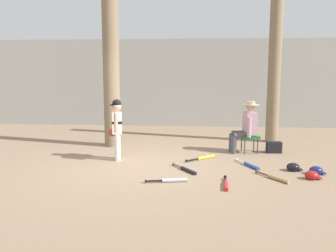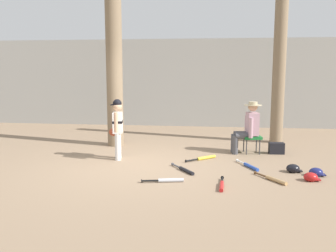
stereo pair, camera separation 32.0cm
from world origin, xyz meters
name	(u,v)px [view 2 (the right image)]	position (x,y,z in m)	size (l,w,h in m)	color
ground_plane	(139,167)	(0.00, 0.00, 0.00)	(60.00, 60.00, 0.00)	#897056
concrete_back_wall	(172,83)	(0.00, 5.70, 1.48)	(18.00, 0.36, 2.96)	#9E9E99
tree_near_player	(114,58)	(-1.02, 2.04, 2.22)	(0.65, 0.65, 5.12)	#7F6B51
tree_behind_spectator	(280,57)	(3.14, 2.94, 2.25)	(0.47, 0.47, 4.97)	#7F6B51
young_ballplayer	(117,125)	(-0.59, 0.59, 0.74)	(0.40, 0.57, 1.31)	white
folding_stool	(252,138)	(2.35, 1.53, 0.36)	(0.45, 0.45, 0.41)	#196B2D
seated_spectator	(248,126)	(2.26, 1.52, 0.64)	(0.67, 0.54, 1.20)	#47474C
handbag_beside_stool	(276,148)	(2.92, 1.54, 0.13)	(0.34, 0.18, 0.26)	black
bat_aluminum_silver	(168,180)	(0.70, -0.94, 0.03)	(0.73, 0.21, 0.07)	#B7BCC6
bat_wood_tan	(274,179)	(2.52, -0.65, 0.03)	(0.50, 0.68, 0.07)	tan
bat_yellow_trainer	(204,158)	(1.28, 0.78, 0.03)	(0.64, 0.57, 0.07)	yellow
bat_black_composite	(185,170)	(0.94, -0.24, 0.03)	(0.51, 0.70, 0.07)	black
bat_red_barrel	(222,185)	(1.62, -1.10, 0.03)	(0.10, 0.73, 0.07)	red
bat_blue_youth	(249,166)	(2.19, 0.21, 0.03)	(0.40, 0.76, 0.07)	#2347AD
batting_helmet_navy	(316,172)	(3.33, -0.24, 0.07)	(0.29, 0.22, 0.17)	navy
batting_helmet_red	(311,177)	(3.16, -0.56, 0.07)	(0.28, 0.22, 0.16)	#A81919
batting_helmet_black	(293,169)	(2.97, -0.03, 0.07)	(0.29, 0.23, 0.17)	black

